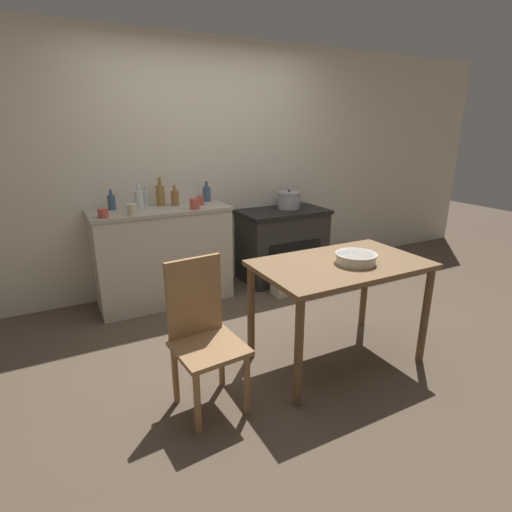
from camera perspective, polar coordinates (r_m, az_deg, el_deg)
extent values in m
plane|color=brown|center=(3.39, 3.46, -12.04)|extent=(14.00, 14.00, 0.00)
cube|color=beige|center=(4.38, -7.20, 12.39)|extent=(8.00, 0.07, 2.55)
cube|color=beige|center=(4.07, -13.17, -0.10)|extent=(1.28, 0.56, 0.92)
cube|color=#A9A08F|center=(3.96, -13.66, 6.47)|extent=(1.31, 0.59, 0.03)
cube|color=#2D2B28|center=(4.61, 3.71, 1.45)|extent=(0.94, 0.56, 0.76)
cube|color=black|center=(4.51, 3.81, 6.34)|extent=(0.98, 0.60, 0.04)
cube|color=black|center=(4.39, 5.64, -0.06)|extent=(0.66, 0.01, 0.32)
cube|color=brown|center=(2.90, 12.03, -1.20)|extent=(1.21, 0.74, 0.03)
cylinder|color=brown|center=(2.53, 6.10, -13.71)|extent=(0.06, 0.06, 0.74)
cylinder|color=brown|center=(3.22, 23.01, -7.84)|extent=(0.06, 0.06, 0.74)
cylinder|color=brown|center=(3.01, -0.72, -8.08)|extent=(0.06, 0.06, 0.74)
cylinder|color=brown|center=(3.61, 15.27, -4.18)|extent=(0.06, 0.06, 0.74)
cube|color=#997047|center=(2.49, -6.70, -12.93)|extent=(0.43, 0.43, 0.03)
cube|color=#997047|center=(2.51, -8.81, -5.78)|extent=(0.36, 0.06, 0.51)
cylinder|color=#997047|center=(2.43, -8.37, -20.11)|extent=(0.04, 0.04, 0.41)
cylinder|color=#997047|center=(2.55, -1.29, -17.81)|extent=(0.04, 0.04, 0.41)
cylinder|color=#997047|center=(2.68, -11.45, -16.24)|extent=(0.04, 0.04, 0.41)
cylinder|color=#997047|center=(2.79, -4.95, -14.41)|extent=(0.04, 0.04, 0.41)
cube|color=beige|center=(4.20, 4.27, -3.27)|extent=(0.27, 0.19, 0.35)
cylinder|color=#A8A8AD|center=(4.59, 4.71, 7.84)|extent=(0.26, 0.26, 0.17)
cylinder|color=#A8A8AD|center=(4.58, 4.74, 9.00)|extent=(0.27, 0.27, 0.02)
sphere|color=black|center=(4.57, 4.74, 9.27)|extent=(0.02, 0.02, 0.02)
cylinder|color=silver|center=(2.88, 14.07, -0.33)|extent=(0.27, 0.27, 0.07)
cylinder|color=beige|center=(2.87, 14.12, 0.25)|extent=(0.29, 0.29, 0.01)
cylinder|color=#3D5675|center=(4.22, -7.05, 8.77)|extent=(0.08, 0.08, 0.15)
cylinder|color=#3D5675|center=(4.21, -7.11, 10.15)|extent=(0.03, 0.03, 0.06)
cylinder|color=olive|center=(4.05, -13.50, 8.38)|extent=(0.08, 0.08, 0.20)
cylinder|color=olive|center=(4.03, -13.65, 10.31)|extent=(0.03, 0.03, 0.08)
cylinder|color=silver|center=(3.95, -16.35, 7.70)|extent=(0.08, 0.08, 0.17)
cylinder|color=silver|center=(3.93, -16.50, 9.38)|extent=(0.03, 0.03, 0.07)
cylinder|color=olive|center=(4.04, -11.50, 8.10)|extent=(0.08, 0.08, 0.14)
cylinder|color=olive|center=(4.03, -11.59, 9.48)|extent=(0.03, 0.03, 0.06)
cylinder|color=#3D5675|center=(3.99, -19.93, 7.20)|extent=(0.07, 0.07, 0.13)
cylinder|color=#3D5675|center=(3.97, -20.07, 8.52)|extent=(0.03, 0.03, 0.05)
cylinder|color=silver|center=(4.12, -15.41, 7.94)|extent=(0.06, 0.06, 0.13)
cylinder|color=silver|center=(4.10, -15.51, 9.21)|extent=(0.02, 0.02, 0.05)
cylinder|color=#B74C42|center=(4.02, -7.98, 7.87)|extent=(0.07, 0.07, 0.09)
cylinder|color=beige|center=(3.70, -17.27, 6.39)|extent=(0.09, 0.09, 0.10)
cylinder|color=#B74C42|center=(3.66, -21.00, 5.75)|extent=(0.09, 0.09, 0.08)
cylinder|color=#B74C42|center=(3.83, -8.76, 7.39)|extent=(0.09, 0.09, 0.10)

